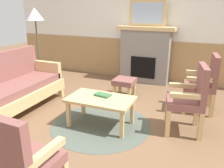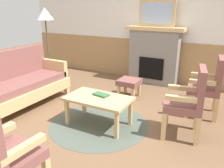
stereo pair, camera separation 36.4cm
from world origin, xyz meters
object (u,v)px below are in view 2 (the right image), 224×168
at_px(couch, 19,85).
at_px(footstool, 129,83).
at_px(armchair_front_left, 1,154).
at_px(book_on_table, 101,95).
at_px(floor_lamp_by_couch, 45,19).
at_px(fireplace, 154,55).
at_px(armchair_by_window_left, 189,100).
at_px(framed_picture, 157,13).
at_px(coffee_table, 98,101).
at_px(armchair_near_fireplace, 209,84).

bearing_deg(couch, footstool, 41.47).
bearing_deg(armchair_front_left, book_on_table, 92.62).
xyz_separation_m(book_on_table, floor_lamp_by_couch, (-1.97, 1.01, 1.00)).
height_order(fireplace, armchair_by_window_left, fireplace).
relative_size(fireplace, framed_picture, 1.62).
relative_size(footstool, floor_lamp_by_couch, 0.24).
relative_size(framed_picture, armchair_front_left, 0.82).
bearing_deg(coffee_table, fireplace, 89.12).
bearing_deg(armchair_by_window_left, floor_lamp_by_couch, 166.16).
bearing_deg(armchair_near_fireplace, couch, -157.90).
bearing_deg(armchair_by_window_left, armchair_near_fireplace, 79.63).
distance_m(coffee_table, armchair_front_left, 1.68).
relative_size(armchair_by_window_left, floor_lamp_by_couch, 0.58).
bearing_deg(armchair_front_left, framed_picture, 90.57).
height_order(couch, armchair_front_left, same).
distance_m(coffee_table, armchair_near_fireplace, 1.77).
xyz_separation_m(framed_picture, armchair_by_window_left, (1.18, -2.04, -1.02)).
relative_size(book_on_table, armchair_by_window_left, 0.24).
xyz_separation_m(footstool, armchair_by_window_left, (1.29, -0.94, 0.25)).
relative_size(coffee_table, armchair_near_fireplace, 0.98).
bearing_deg(armchair_near_fireplace, armchair_front_left, -114.92).
relative_size(framed_picture, armchair_near_fireplace, 0.82).
xyz_separation_m(armchair_front_left, floor_lamp_by_couch, (-2.05, 2.76, 0.91)).
relative_size(framed_picture, armchair_by_window_left, 0.82).
height_order(fireplace, armchair_front_left, fireplace).
height_order(framed_picture, armchair_front_left, framed_picture).
bearing_deg(coffee_table, couch, -176.90).
bearing_deg(coffee_table, armchair_near_fireplace, 39.09).
xyz_separation_m(couch, book_on_table, (1.57, 0.17, 0.06)).
height_order(fireplace, book_on_table, fireplace).
bearing_deg(coffee_table, floor_lamp_by_couch, 150.97).
xyz_separation_m(couch, floor_lamp_by_couch, (-0.40, 1.18, 1.05)).
bearing_deg(couch, armchair_by_window_left, 8.02).
relative_size(couch, armchair_near_fireplace, 1.84).
bearing_deg(armchair_by_window_left, framed_picture, 120.14).
height_order(coffee_table, footstool, coffee_table).
height_order(book_on_table, floor_lamp_by_couch, floor_lamp_by_couch).
bearing_deg(footstool, book_on_table, -86.57).
height_order(couch, armchair_by_window_left, same).
bearing_deg(book_on_table, armchair_near_fireplace, 36.81).
relative_size(couch, armchair_by_window_left, 1.84).
height_order(footstool, armchair_by_window_left, armchair_by_window_left).
bearing_deg(couch, coffee_table, 3.10).
height_order(footstool, armchair_front_left, armchair_front_left).
relative_size(fireplace, book_on_table, 5.47).
height_order(framed_picture, floor_lamp_by_couch, framed_picture).
relative_size(framed_picture, footstool, 2.00).
bearing_deg(armchair_by_window_left, fireplace, 120.15).
bearing_deg(couch, framed_picture, 56.44).
bearing_deg(couch, book_on_table, 6.17).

